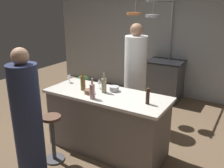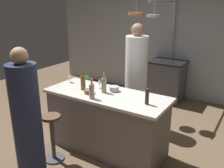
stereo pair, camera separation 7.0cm
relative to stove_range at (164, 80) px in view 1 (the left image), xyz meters
name	(u,v)px [view 1 (the left image)]	position (x,y,z in m)	size (l,w,h in m)	color
ground_plane	(107,149)	(0.00, -2.45, -0.45)	(9.00, 9.00, 0.00)	brown
back_wall	(173,40)	(0.00, 0.40, 0.85)	(6.40, 0.16, 2.60)	#9EA3A8
kitchen_island	(107,122)	(0.00, -2.45, 0.01)	(1.80, 0.72, 0.90)	slate
stove_range	(164,80)	(0.00, 0.00, 0.00)	(0.80, 0.64, 0.89)	#47474C
chef	(135,80)	(-0.03, -1.47, 0.39)	(0.38, 0.38, 1.81)	white
bar_stool_left	(53,136)	(-0.49, -3.07, -0.07)	(0.28, 0.28, 0.68)	#4C4C51
guest_left	(28,121)	(-0.50, -3.44, 0.32)	(0.35, 0.35, 1.66)	#262D4C
overhead_pot_rack	(156,27)	(-0.07, -0.49, 1.21)	(0.61, 1.44, 2.17)	gray
potted_plant	(83,85)	(-1.65, -0.89, -0.15)	(0.36, 0.36, 0.52)	brown
pepper_mill	(148,96)	(0.64, -2.49, 0.56)	(0.05, 0.05, 0.21)	#382319
wine_bottle_white	(104,85)	(-0.06, -2.43, 0.56)	(0.07, 0.07, 0.29)	gray
wine_bottle_amber	(83,82)	(-0.38, -2.50, 0.57)	(0.07, 0.07, 0.30)	brown
wine_bottle_rose	(92,91)	(-0.06, -2.71, 0.56)	(0.07, 0.07, 0.29)	#B78C8E
wine_glass_by_chef	(99,82)	(-0.21, -2.32, 0.56)	(0.07, 0.07, 0.15)	silver
wine_glass_near_left_guest	(69,76)	(-0.78, -2.33, 0.56)	(0.07, 0.07, 0.15)	silver
mixing_bowl_steel	(114,89)	(0.04, -2.31, 0.49)	(0.14, 0.14, 0.07)	#B7B7BC
mixing_bowl_wooden	(89,92)	(-0.21, -2.58, 0.48)	(0.14, 0.14, 0.06)	brown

